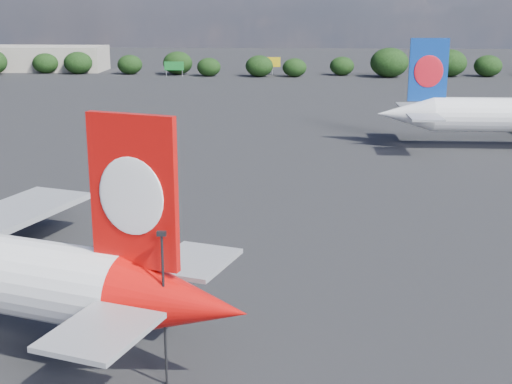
{
  "coord_description": "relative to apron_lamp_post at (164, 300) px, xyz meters",
  "views": [
    {
      "loc": [
        18.96,
        -43.24,
        23.01
      ],
      "look_at": [
        16.0,
        12.0,
        8.0
      ],
      "focal_mm": 50.0,
      "sensor_mm": 36.0,
      "label": 1
    }
  ],
  "objects": [
    {
      "name": "terminal_building",
      "position": [
        -76.36,
        196.27,
        -1.62
      ],
      "size": [
        42.0,
        16.0,
        8.0
      ],
      "color": "gray",
      "rests_on": "ground"
    },
    {
      "name": "apron_lamp_post",
      "position": [
        0.0,
        0.0,
        0.0
      ],
      "size": [
        0.55,
        0.3,
        9.97
      ],
      "color": "black",
      "rests_on": "ground"
    },
    {
      "name": "horizon_treeline",
      "position": [
        1.31,
        183.79,
        -2.03
      ],
      "size": [
        199.62,
        14.9,
        8.91
      ],
      "color": "black",
      "rests_on": "ground"
    },
    {
      "name": "ground",
      "position": [
        -11.36,
        64.27,
        -5.62
      ],
      "size": [
        500.0,
        500.0,
        0.0
      ],
      "primitive_type": "plane",
      "color": "black",
      "rests_on": "ground"
    },
    {
      "name": "highway_sign",
      "position": [
        -29.36,
        180.27,
        -2.5
      ],
      "size": [
        6.0,
        0.3,
        4.5
      ],
      "color": "#156C27",
      "rests_on": "ground"
    },
    {
      "name": "billboard_yellow",
      "position": [
        0.64,
        186.27,
        -1.76
      ],
      "size": [
        5.0,
        0.3,
        5.5
      ],
      "color": "gold",
      "rests_on": "ground"
    }
  ]
}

